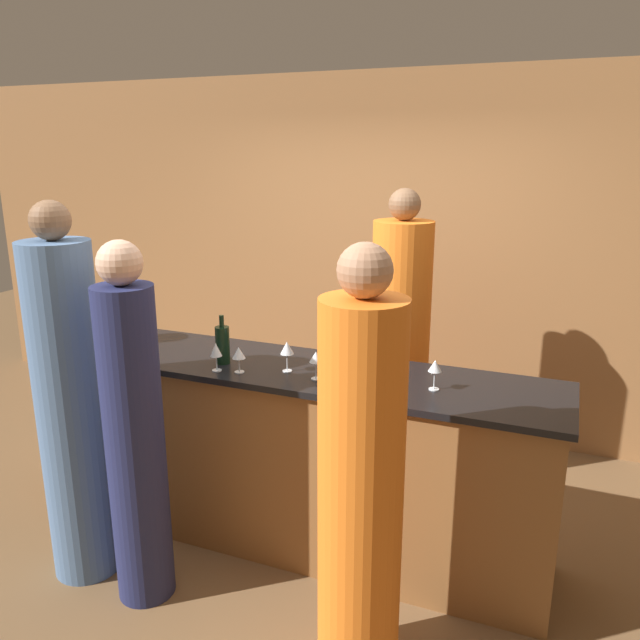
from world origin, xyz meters
name	(u,v)px	position (x,y,z in m)	size (l,w,h in m)	color
ground_plane	(287,535)	(0.00, 0.00, 0.00)	(14.00, 14.00, 0.00)	brown
back_wall	(381,256)	(0.00, 1.81, 1.40)	(8.00, 0.06, 2.80)	olive
bar_counter	(286,453)	(0.00, 0.00, 0.54)	(3.02, 0.66, 1.08)	brown
bartender	(399,354)	(0.43, 0.86, 0.93)	(0.38, 0.38, 2.00)	orange
guest_0	(72,410)	(-0.90, -0.67, 0.94)	(0.35, 0.35, 2.00)	#4C6B93
guest_1	(135,438)	(-0.47, -0.71, 0.87)	(0.29, 0.29, 1.84)	#1E234C
guest_2	(361,490)	(0.70, -0.77, 0.89)	(0.35, 0.35, 1.90)	orange
wine_bottle_0	(223,344)	(-0.33, -0.10, 1.19)	(0.08, 0.08, 0.27)	black
ice_bucket	(128,325)	(-1.09, 0.04, 1.18)	(0.19, 0.19, 0.20)	#9E9993
wine_glass_0	(435,367)	(0.84, -0.05, 1.20)	(0.07, 0.07, 0.15)	silver
wine_glass_1	(216,351)	(-0.30, -0.22, 1.19)	(0.06, 0.06, 0.16)	silver
wine_glass_2	(287,349)	(0.06, -0.08, 1.20)	(0.07, 0.07, 0.17)	silver
wine_glass_3	(239,354)	(-0.17, -0.20, 1.18)	(0.07, 0.07, 0.14)	silver
wine_glass_4	(316,358)	(0.24, -0.14, 1.19)	(0.07, 0.07, 0.15)	silver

